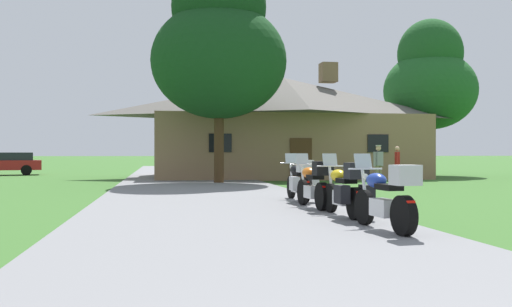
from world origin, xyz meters
The scene contains 12 objects.
ground_plane centered at (0.00, 20.00, 0.00)m, with size 500.00×500.00×0.00m, color #386628.
asphalt_driveway centered at (0.00, 18.00, 0.03)m, with size 6.40×80.00×0.06m, color slate.
motorcycle_blue_nearest_to_camera centered at (2.32, 7.84, 0.62)m, with size 0.68×2.08×1.30m.
motorcycle_yellow_second_in_row centered at (2.32, 9.96, 0.61)m, with size 0.76×2.08×1.30m.
motorcycle_orange_third_in_row centered at (2.16, 11.92, 0.62)m, with size 0.66×2.08×1.30m.
motorcycle_black_farthest_in_row centered at (2.33, 14.01, 0.61)m, with size 0.73×2.08×1.30m.
stone_lodge centered at (5.41, 30.45, 2.87)m, with size 15.12×8.35×6.48m.
bystander_red_shirt_near_lodge centered at (8.98, 23.07, 0.93)m, with size 0.34×0.52×1.67m.
bystander_gray_shirt_beside_signpost centered at (7.19, 20.74, 0.95)m, with size 0.48×0.38×1.69m.
tree_by_lodge_front centered at (1.13, 24.28, 6.16)m, with size 6.01×6.01×10.11m.
tree_right_of_lodge centered at (14.79, 31.78, 5.85)m, with size 5.60×5.60×9.53m.
parked_red_suv_far_left centered at (-11.07, 36.41, 0.78)m, with size 4.89×2.79×1.40m.
Camera 1 is at (-1.41, -1.36, 1.37)m, focal length 40.68 mm.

